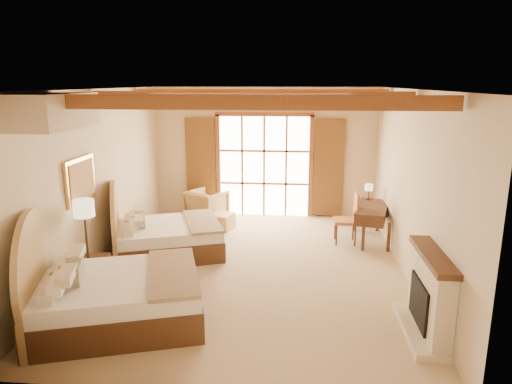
# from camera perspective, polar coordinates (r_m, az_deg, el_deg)

# --- Properties ---
(floor) EXTENTS (7.00, 7.00, 0.00)m
(floor) POSITION_cam_1_polar(r_m,az_deg,el_deg) (8.47, -0.74, -9.47)
(floor) COLOR #CAB384
(floor) RESTS_ON ground
(wall_back) EXTENTS (5.50, 0.00, 5.50)m
(wall_back) POSITION_cam_1_polar(r_m,az_deg,el_deg) (11.41, 1.05, 4.94)
(wall_back) COLOR beige
(wall_back) RESTS_ON ground
(wall_left) EXTENTS (0.00, 7.00, 7.00)m
(wall_left) POSITION_cam_1_polar(r_m,az_deg,el_deg) (8.70, -19.11, 1.45)
(wall_left) COLOR beige
(wall_left) RESTS_ON ground
(wall_right) EXTENTS (0.00, 7.00, 7.00)m
(wall_right) POSITION_cam_1_polar(r_m,az_deg,el_deg) (8.17, 18.78, 0.72)
(wall_right) COLOR beige
(wall_right) RESTS_ON ground
(ceiling) EXTENTS (7.00, 7.00, 0.00)m
(ceiling) POSITION_cam_1_polar(r_m,az_deg,el_deg) (7.79, -0.82, 12.73)
(ceiling) COLOR #AA6C36
(ceiling) RESTS_ON ground
(ceiling_beams) EXTENTS (5.39, 4.60, 0.18)m
(ceiling_beams) POSITION_cam_1_polar(r_m,az_deg,el_deg) (7.80, -0.81, 11.84)
(ceiling_beams) COLOR #905D30
(ceiling_beams) RESTS_ON ceiling
(french_doors) EXTENTS (3.95, 0.08, 2.60)m
(french_doors) POSITION_cam_1_polar(r_m,az_deg,el_deg) (11.41, 1.02, 3.15)
(french_doors) COLOR white
(french_doors) RESTS_ON ground
(fireplace) EXTENTS (0.46, 1.40, 1.16)m
(fireplace) POSITION_cam_1_polar(r_m,az_deg,el_deg) (6.64, 20.74, -12.35)
(fireplace) COLOR beige
(fireplace) RESTS_ON ground
(painting) EXTENTS (0.06, 0.95, 0.75)m
(painting) POSITION_cam_1_polar(r_m,az_deg,el_deg) (7.99, -21.05, 1.36)
(painting) COLOR #C89148
(painting) RESTS_ON wall_left
(canopy_valance) EXTENTS (0.70, 1.40, 0.45)m
(canopy_valance) POSITION_cam_1_polar(r_m,az_deg,el_deg) (6.60, -24.30, 9.21)
(canopy_valance) COLOR beige
(canopy_valance) RESTS_ON ceiling
(bed_near) EXTENTS (2.71, 2.28, 1.48)m
(bed_near) POSITION_cam_1_polar(r_m,az_deg,el_deg) (6.88, -18.14, -11.82)
(bed_near) COLOR #4E2D1A
(bed_near) RESTS_ON floor
(bed_far) EXTENTS (2.52, 2.13, 1.34)m
(bed_far) POSITION_cam_1_polar(r_m,az_deg,el_deg) (9.19, -11.91, -5.18)
(bed_far) COLOR #4E2D1A
(bed_far) RESTS_ON floor
(nightstand) EXTENTS (0.52, 0.52, 0.54)m
(nightstand) POSITION_cam_1_polar(r_m,az_deg,el_deg) (8.03, -19.50, -9.56)
(nightstand) COLOR #4E2D1A
(nightstand) RESTS_ON floor
(floor_lamp) EXTENTS (0.32, 0.32, 1.53)m
(floor_lamp) POSITION_cam_1_polar(r_m,az_deg,el_deg) (7.66, -20.68, -2.59)
(floor_lamp) COLOR #332418
(floor_lamp) RESTS_ON floor
(armchair) EXTENTS (1.13, 1.14, 0.77)m
(armchair) POSITION_cam_1_polar(r_m,az_deg,el_deg) (11.17, -6.21, -1.70)
(armchair) COLOR #A17F43
(armchair) RESTS_ON floor
(ottoman) EXTENTS (0.62, 0.62, 0.36)m
(ottoman) POSITION_cam_1_polar(r_m,az_deg,el_deg) (10.59, -4.35, -3.68)
(ottoman) COLOR tan
(ottoman) RESTS_ON floor
(desk) EXTENTS (0.92, 1.51, 0.76)m
(desk) POSITION_cam_1_polar(r_m,az_deg,el_deg) (10.06, 14.20, -3.66)
(desk) COLOR #4E2D1A
(desk) RESTS_ON floor
(desk_chair) EXTENTS (0.48, 0.48, 1.09)m
(desk_chair) POSITION_cam_1_polar(r_m,az_deg,el_deg) (9.81, 11.24, -4.36)
(desk_chair) COLOR #B76638
(desk_chair) RESTS_ON floor
(desk_lamp) EXTENTS (0.18, 0.18, 0.35)m
(desk_lamp) POSITION_cam_1_polar(r_m,az_deg,el_deg) (10.43, 13.93, 0.49)
(desk_lamp) COLOR #332418
(desk_lamp) RESTS_ON desk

